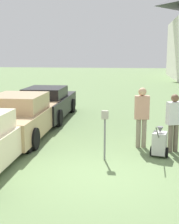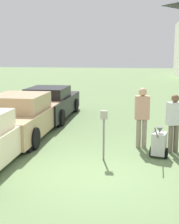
% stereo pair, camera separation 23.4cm
% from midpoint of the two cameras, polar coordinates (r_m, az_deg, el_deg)
% --- Properties ---
extents(ground_plane, '(120.00, 120.00, 0.00)m').
position_cam_midpoint_polar(ground_plane, '(7.38, 1.25, -11.53)').
color(ground_plane, '#607A4C').
extents(parked_car_tan, '(2.10, 4.87, 1.46)m').
position_cam_midpoint_polar(parked_car_tan, '(10.88, -13.11, -0.88)').
color(parked_car_tan, tan).
rests_on(parked_car_tan, ground_plane).
extents(parked_car_black, '(2.05, 4.95, 1.38)m').
position_cam_midpoint_polar(parked_car_black, '(13.83, -8.32, 1.54)').
color(parked_car_black, black).
rests_on(parked_car_black, ground_plane).
extents(parking_meter, '(0.18, 0.09, 1.33)m').
position_cam_midpoint_polar(parking_meter, '(8.17, 2.00, -2.54)').
color(parking_meter, slate).
rests_on(parking_meter, ground_plane).
extents(person_worker, '(0.44, 0.26, 1.81)m').
position_cam_midpoint_polar(person_worker, '(9.36, 8.83, -0.28)').
color(person_worker, gray).
rests_on(person_worker, ground_plane).
extents(person_supervisor, '(0.47, 0.37, 1.67)m').
position_cam_midpoint_polar(person_supervisor, '(9.13, 14.48, -1.34)').
color(person_supervisor, '#665B4C').
rests_on(person_supervisor, ground_plane).
extents(equipment_cart, '(0.52, 1.00, 1.00)m').
position_cam_midpoint_polar(equipment_cart, '(8.73, 11.93, -5.57)').
color(equipment_cart, '#B2B2AD').
rests_on(equipment_cart, ground_plane).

